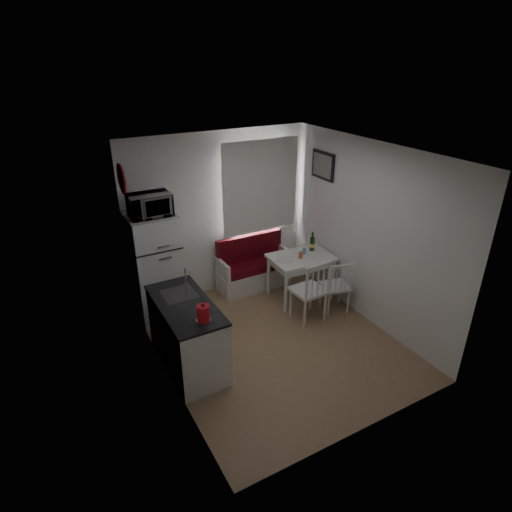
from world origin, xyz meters
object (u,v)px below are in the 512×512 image
(bench, at_px, (254,271))
(chair_right, at_px, (340,282))
(dining_table, at_px, (301,261))
(kettle, at_px, (203,313))
(kitchen_counter, at_px, (187,334))
(wine_bottle, at_px, (312,241))
(fridge, at_px, (156,268))
(microwave, at_px, (150,205))
(chair_left, at_px, (313,285))

(bench, distance_m, chair_right, 1.53)
(dining_table, distance_m, kettle, 2.46)
(kitchen_counter, distance_m, wine_bottle, 2.61)
(wine_bottle, bearing_deg, kettle, -152.15)
(dining_table, relative_size, fridge, 0.62)
(kettle, xyz_separation_m, wine_bottle, (2.40, 1.27, -0.13))
(microwave, bearing_deg, dining_table, -13.11)
(chair_left, relative_size, fridge, 0.32)
(bench, bearing_deg, chair_right, -60.68)
(bench, xyz_separation_m, chair_right, (0.74, -1.32, 0.23))
(kitchen_counter, distance_m, kettle, 0.74)
(bench, bearing_deg, dining_table, -53.44)
(bench, bearing_deg, microwave, -174.56)
(bench, relative_size, chair_left, 2.36)
(kitchen_counter, relative_size, dining_table, 1.32)
(chair_left, xyz_separation_m, microwave, (-1.91, 1.17, 1.17))
(kitchen_counter, relative_size, chair_right, 2.78)
(kitchen_counter, xyz_separation_m, chair_right, (2.43, 0.03, 0.07))
(kitchen_counter, relative_size, microwave, 2.39)
(dining_table, relative_size, kettle, 4.38)
(bench, distance_m, kettle, 2.56)
(chair_right, height_order, fridge, fridge)
(kettle, relative_size, wine_bottle, 0.73)
(kitchen_counter, bearing_deg, kettle, -84.07)
(dining_table, xyz_separation_m, chair_right, (0.25, -0.66, -0.12))
(kettle, bearing_deg, kitchen_counter, 95.93)
(chair_right, relative_size, kettle, 2.08)
(wine_bottle, bearing_deg, kitchen_counter, -162.09)
(chair_right, distance_m, kettle, 2.48)
(microwave, relative_size, kettle, 2.42)
(bench, height_order, kettle, kettle)
(chair_right, bearing_deg, dining_table, 124.37)
(dining_table, xyz_separation_m, chair_left, (-0.25, -0.67, -0.04))
(microwave, bearing_deg, fridge, 90.00)
(microwave, xyz_separation_m, kettle, (0.03, -1.67, -0.76))
(kitchen_counter, height_order, kettle, kitchen_counter)
(kitchen_counter, height_order, bench, kitchen_counter)
(dining_table, relative_size, chair_right, 2.11)
(fridge, relative_size, kettle, 7.10)
(dining_table, xyz_separation_m, fridge, (-2.16, 0.55, 0.17))
(chair_right, height_order, wine_bottle, wine_bottle)
(microwave, height_order, kettle, microwave)
(chair_right, xyz_separation_m, microwave, (-2.41, 1.16, 1.25))
(chair_right, bearing_deg, microwave, 167.82)
(chair_right, bearing_deg, chair_left, -164.89)
(bench, bearing_deg, chair_left, -79.77)
(kettle, height_order, wine_bottle, kettle)
(chair_left, xyz_separation_m, chair_right, (0.50, 0.01, -0.08))
(dining_table, distance_m, wine_bottle, 0.38)
(bench, height_order, wine_bottle, wine_bottle)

